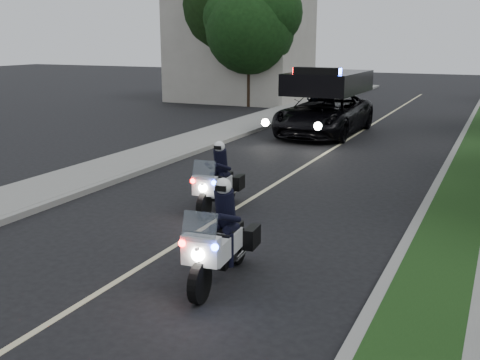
# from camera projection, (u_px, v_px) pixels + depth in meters

# --- Properties ---
(ground) EXTENTS (120.00, 120.00, 0.00)m
(ground) POSITION_uv_depth(u_px,v_px,m) (134.00, 271.00, 9.97)
(ground) COLOR black
(ground) RESTS_ON ground
(curb_right) EXTENTS (0.20, 60.00, 0.15)m
(curb_right) POSITION_uv_depth(u_px,v_px,m) (444.00, 171.00, 17.08)
(curb_right) COLOR gray
(curb_right) RESTS_ON ground
(grass_verge) EXTENTS (1.20, 60.00, 0.16)m
(grass_verge) POSITION_uv_depth(u_px,v_px,m) (470.00, 173.00, 16.79)
(grass_verge) COLOR #193814
(grass_verge) RESTS_ON ground
(curb_left) EXTENTS (0.20, 60.00, 0.15)m
(curb_left) POSITION_uv_depth(u_px,v_px,m) (202.00, 149.00, 20.43)
(curb_left) COLOR gray
(curb_left) RESTS_ON ground
(sidewalk_left) EXTENTS (2.00, 60.00, 0.16)m
(sidewalk_left) POSITION_uv_depth(u_px,v_px,m) (175.00, 147.00, 20.87)
(sidewalk_left) COLOR gray
(sidewalk_left) RESTS_ON ground
(building_far) EXTENTS (8.00, 6.00, 7.00)m
(building_far) POSITION_uv_depth(u_px,v_px,m) (240.00, 44.00, 36.09)
(building_far) COLOR #A8A396
(building_far) RESTS_ON ground
(lane_marking) EXTENTS (0.12, 50.00, 0.01)m
(lane_marking) POSITION_uv_depth(u_px,v_px,m) (312.00, 161.00, 18.77)
(lane_marking) COLOR #BFB78C
(lane_marking) RESTS_ON ground
(police_moto_left) EXTENTS (0.84, 1.97, 1.63)m
(police_moto_left) POSITION_uv_depth(u_px,v_px,m) (218.00, 210.00, 13.50)
(police_moto_left) COLOR silver
(police_moto_left) RESTS_ON ground
(police_moto_right) EXTENTS (0.90, 2.10, 1.74)m
(police_moto_right) POSITION_uv_depth(u_px,v_px,m) (221.00, 280.00, 9.58)
(police_moto_right) COLOR silver
(police_moto_right) RESTS_ON ground
(police_suv) EXTENTS (2.97, 6.23, 3.00)m
(police_suv) POSITION_uv_depth(u_px,v_px,m) (324.00, 134.00, 24.06)
(police_suv) COLOR black
(police_suv) RESTS_ON ground
(bicycle) EXTENTS (0.68, 1.65, 0.85)m
(bicycle) POSITION_uv_depth(u_px,v_px,m) (312.00, 128.00, 25.69)
(bicycle) COLOR black
(bicycle) RESTS_ON ground
(cyclist) EXTENTS (0.62, 0.44, 1.66)m
(cyclist) POSITION_uv_depth(u_px,v_px,m) (312.00, 128.00, 25.69)
(cyclist) COLOR black
(cyclist) RESTS_ON ground
(tree_left_near) EXTENTS (5.70, 5.70, 8.53)m
(tree_left_near) POSITION_uv_depth(u_px,v_px,m) (249.00, 106.00, 33.66)
(tree_left_near) COLOR #153913
(tree_left_near) RESTS_ON ground
(tree_left_far) EXTENTS (7.45, 7.45, 11.29)m
(tree_left_far) POSITION_uv_depth(u_px,v_px,m) (237.00, 102.00, 36.22)
(tree_left_far) COLOR black
(tree_left_far) RESTS_ON ground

